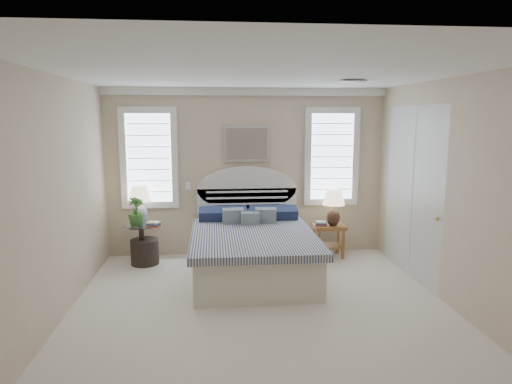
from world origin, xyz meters
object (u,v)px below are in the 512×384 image
(side_table_left, at_px, (142,240))
(lamp_right, at_px, (334,204))
(bed, at_px, (252,248))
(lamp_left, at_px, (140,200))
(floor_pot, at_px, (145,252))
(nightstand_right, at_px, (329,233))

(side_table_left, relative_size, lamp_right, 1.08)
(bed, bearing_deg, lamp_left, 156.26)
(bed, relative_size, side_table_left, 3.61)
(side_table_left, height_order, lamp_right, lamp_right)
(bed, bearing_deg, lamp_right, 25.33)
(bed, relative_size, floor_pot, 5.35)
(nightstand_right, height_order, lamp_left, lamp_left)
(side_table_left, bearing_deg, lamp_left, 100.02)
(bed, xyz_separation_m, floor_pot, (-1.61, 0.59, -0.19))
(floor_pot, xyz_separation_m, lamp_right, (2.96, 0.05, 0.69))
(floor_pot, bearing_deg, lamp_right, 0.99)
(side_table_left, xyz_separation_m, lamp_right, (3.00, 0.05, 0.50))
(bed, bearing_deg, nightstand_right, 28.03)
(floor_pot, distance_m, lamp_left, 0.80)
(side_table_left, distance_m, floor_pot, 0.20)
(nightstand_right, bearing_deg, side_table_left, -178.06)
(side_table_left, distance_m, lamp_left, 0.61)
(lamp_right, bearing_deg, side_table_left, -179.08)
(floor_pot, bearing_deg, nightstand_right, 2.02)
(lamp_left, bearing_deg, lamp_right, -1.83)
(side_table_left, xyz_separation_m, floor_pot, (0.04, -0.00, -0.19))
(side_table_left, xyz_separation_m, lamp_left, (-0.03, 0.14, 0.59))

